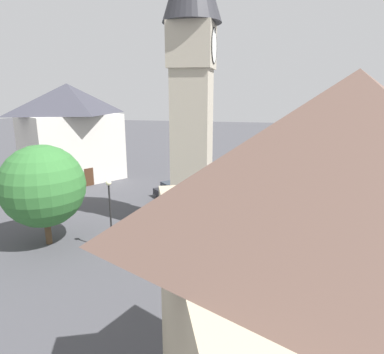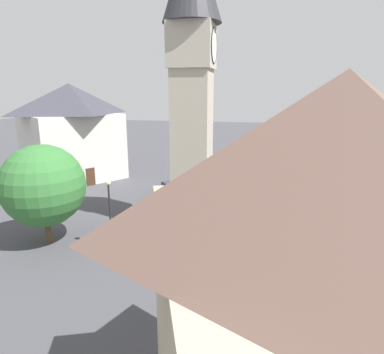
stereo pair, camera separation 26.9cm
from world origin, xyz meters
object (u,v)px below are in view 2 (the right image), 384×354
object	(u,v)px
car_blue_kerb	(209,177)
building_corner_back	(72,132)
lamp_post	(109,204)
clock_tower	(192,60)
pedestrian	(247,192)
tree	(43,186)
building_terrace_right	(321,327)
car_red_corner	(174,189)
road_sign	(136,225)
car_silver_kerb	(321,299)
building_hall_far	(348,147)

from	to	relation	value
car_blue_kerb	building_corner_back	size ratio (longest dim) A/B	0.31
lamp_post	car_blue_kerb	bearing A→B (deg)	-10.89
clock_tower	pedestrian	size ratio (longest dim) A/B	13.07
tree	building_terrace_right	distance (m)	21.03
car_blue_kerb	car_red_corner	size ratio (longest dim) A/B	1.02
car_red_corner	lamp_post	world-z (taller)	lamp_post
car_blue_kerb	road_sign	world-z (taller)	road_sign
building_corner_back	road_sign	distance (m)	22.80
lamp_post	car_silver_kerb	bearing A→B (deg)	-107.07
clock_tower	tree	distance (m)	13.80
clock_tower	tree	bearing A→B (deg)	116.46
pedestrian	building_hall_far	size ratio (longest dim) A/B	0.17
car_blue_kerb	pedestrian	distance (m)	7.82
car_silver_kerb	building_corner_back	distance (m)	34.24
pedestrian	car_blue_kerb	bearing A→B (deg)	39.08
car_blue_kerb	tree	distance (m)	21.02
car_red_corner	road_sign	xyz separation A→B (m)	(-12.85, -0.79, 1.14)
car_silver_kerb	building_hall_far	xyz separation A→B (m)	(22.55, -5.65, 4.25)
car_red_corner	building_corner_back	xyz separation A→B (m)	(4.01, 14.00, 5.23)
building_corner_back	lamp_post	distance (m)	21.87
building_hall_far	road_sign	size ratio (longest dim) A/B	3.52
building_terrace_right	building_corner_back	distance (m)	38.84
building_hall_far	building_corner_back	bearing A→B (deg)	92.19
car_blue_kerb	road_sign	distance (m)	18.67
car_red_corner	lamp_post	distance (m)	13.58
car_silver_kerb	building_terrace_right	world-z (taller)	building_terrace_right
car_silver_kerb	road_sign	world-z (taller)	road_sign
car_blue_kerb	building_corner_back	world-z (taller)	building_corner_back
car_blue_kerb	lamp_post	bearing A→B (deg)	169.11
building_terrace_right	clock_tower	bearing A→B (deg)	21.00
car_silver_kerb	road_sign	size ratio (longest dim) A/B	1.57
car_red_corner	road_sign	world-z (taller)	road_sign
car_blue_kerb	lamp_post	distance (m)	19.50
tree	building_corner_back	xyz separation A→B (m)	(17.11, 8.07, 1.64)
lamp_post	car_red_corner	bearing A→B (deg)	-3.71
pedestrian	building_corner_back	bearing A→B (deg)	78.57
lamp_post	pedestrian	bearing A→B (deg)	-33.62
building_corner_back	lamp_post	xyz separation A→B (m)	(-17.30, -13.14, -2.58)
car_blue_kerb	lamp_post	size ratio (longest dim) A/B	0.83
pedestrian	building_terrace_right	bearing A→B (deg)	-173.67
car_silver_kerb	tree	bearing A→B (deg)	76.94
car_blue_kerb	car_red_corner	world-z (taller)	same
car_silver_kerb	car_red_corner	distance (m)	21.23
clock_tower	car_silver_kerb	bearing A→B (deg)	-136.62
building_hall_far	lamp_post	size ratio (longest dim) A/B	1.93
lamp_post	tree	bearing A→B (deg)	87.86
car_silver_kerb	clock_tower	bearing A→B (deg)	43.38
building_corner_back	pedestrian	bearing A→B (deg)	-101.43
car_silver_kerb	building_hall_far	size ratio (longest dim) A/B	0.45
building_terrace_right	building_corner_back	world-z (taller)	building_corner_back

